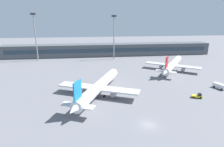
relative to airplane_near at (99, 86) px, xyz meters
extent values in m
plane|color=slate|center=(11.99, 16.97, -3.36)|extent=(400.00, 400.00, 0.00)
cube|color=#4C5156|center=(11.99, 74.88, 1.14)|extent=(154.73, 12.00, 9.00)
cube|color=#263847|center=(11.99, 68.83, 1.59)|extent=(146.99, 0.16, 2.80)
cylinder|color=white|center=(-0.12, -0.26, 0.04)|extent=(18.95, 35.42, 3.92)
cone|color=white|center=(8.30, 18.24, 0.04)|extent=(5.17, 5.47, 3.72)
cone|color=white|center=(-8.46, -18.58, 0.04)|extent=(4.12, 4.70, 2.74)
cube|color=#197FBF|center=(-7.17, -15.75, 4.83)|extent=(2.22, 4.28, 5.67)
cube|color=silver|center=(-7.30, -16.03, 0.25)|extent=(10.58, 6.90, 0.25)
cube|color=silver|center=(-0.55, -1.20, -0.27)|extent=(30.21, 17.32, 0.52)
cylinder|color=gray|center=(5.09, -3.76, -1.72)|extent=(3.24, 3.86, 2.06)
cylinder|color=gray|center=(-6.18, 1.37, -1.72)|extent=(3.24, 3.86, 2.06)
cylinder|color=black|center=(5.27, 11.57, -2.85)|extent=(0.80, 1.11, 1.03)
cylinder|color=black|center=(1.47, -3.25, -2.85)|extent=(0.80, 1.11, 1.03)
cylinder|color=black|center=(-3.41, -1.03, -2.85)|extent=(0.80, 1.11, 1.03)
cylinder|color=white|center=(42.40, 29.40, -0.12)|extent=(23.50, 31.09, 3.74)
cone|color=white|center=(53.60, 45.24, -0.12)|extent=(5.28, 5.41, 3.55)
cone|color=white|center=(31.32, 13.71, -0.12)|extent=(4.30, 4.56, 2.62)
cube|color=red|center=(33.03, 16.13, 4.46)|extent=(2.79, 3.74, 5.41)
cube|color=silver|center=(32.86, 15.89, 0.08)|extent=(9.63, 7.93, 0.24)
cube|color=silver|center=(41.84, 28.59, -0.41)|extent=(26.84, 20.89, 0.49)
cylinder|color=gray|center=(46.66, 25.18, -1.80)|extent=(3.42, 3.71, 1.97)
cylinder|color=gray|center=(37.01, 32.00, -1.80)|extent=(3.42, 3.71, 1.97)
cylinder|color=black|center=(49.56, 39.52, -2.87)|extent=(0.89, 1.03, 0.98)
cylinder|color=black|center=(43.36, 26.31, -2.87)|extent=(0.89, 1.03, 0.98)
cylinder|color=black|center=(39.18, 29.26, -2.87)|extent=(0.89, 1.03, 0.98)
cube|color=yellow|center=(35.12, -7.77, -2.71)|extent=(3.89, 2.58, 0.60)
cube|color=black|center=(35.97, -8.06, -2.06)|extent=(1.49, 1.68, 0.90)
cylinder|color=black|center=(36.01, -8.89, -3.01)|extent=(0.74, 0.46, 0.70)
cylinder|color=black|center=(36.51, -7.42, -3.01)|extent=(0.74, 0.46, 0.70)
cylinder|color=black|center=(33.73, -8.12, -3.01)|extent=(0.74, 0.46, 0.70)
cylinder|color=black|center=(34.24, -6.65, -3.01)|extent=(0.74, 0.46, 0.70)
cube|color=white|center=(49.61, -0.14, -2.23)|extent=(3.54, 5.57, 1.90)
cube|color=#1E2633|center=(50.24, -2.04, -1.73)|extent=(1.85, 0.75, 0.70)
cylinder|color=black|center=(49.18, -2.07, -2.98)|extent=(0.51, 0.81, 0.76)
cylinder|color=black|center=(48.10, 1.15, -2.98)|extent=(0.51, 0.81, 0.76)
cylinder|color=black|center=(50.04, 1.80, -2.98)|extent=(0.51, 0.81, 0.76)
cylinder|color=gray|center=(-37.85, 63.89, 11.48)|extent=(0.70, 0.70, 29.70)
cube|color=#333338|center=(-37.85, 63.89, 26.93)|extent=(3.20, 0.80, 1.20)
cylinder|color=gray|center=(13.90, 61.89, 10.85)|extent=(0.70, 0.70, 28.42)
cube|color=#333338|center=(13.90, 61.89, 25.66)|extent=(3.20, 0.80, 1.20)
camera|label=1|loc=(-3.62, -67.00, 25.06)|focal=30.26mm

